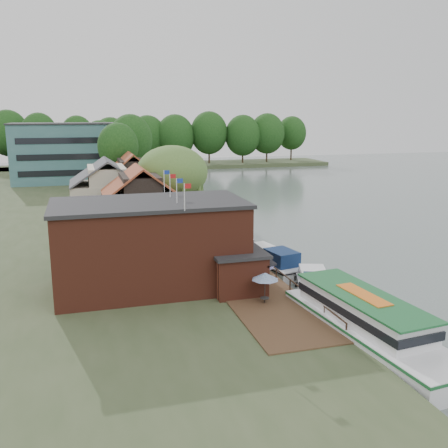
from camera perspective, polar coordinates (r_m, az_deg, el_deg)
ground at (r=48.02m, az=10.96°, el=-6.05°), size 260.00×260.00×0.00m
land_bank at (r=77.34m, az=-22.36°, el=0.67°), size 50.00×140.00×1.00m
quay_deck at (r=53.95m, az=-1.46°, el=-2.59°), size 6.00×50.00×0.10m
quay_rail at (r=55.02m, az=1.13°, el=-1.81°), size 0.20×49.00×1.00m
pub at (r=41.39m, az=-5.69°, el=-2.17°), size 20.00×11.00×7.30m
hotel_block at (r=110.72m, az=-16.64°, el=7.86°), size 25.40×12.40×12.30m
cottage_a at (r=55.64m, az=-9.53°, el=2.14°), size 8.60×7.60×8.50m
cottage_b at (r=65.25m, az=-13.18°, el=3.49°), size 9.60×8.60×8.50m
cottage_c at (r=74.42m, az=-10.48°, el=4.69°), size 7.60×7.60×8.50m
willow at (r=61.01m, az=-5.90°, el=4.06°), size 8.60×8.60×10.43m
umbrella_0 at (r=37.92m, az=4.70°, el=-7.27°), size 2.07×2.07×2.38m
umbrella_1 at (r=40.96m, az=4.24°, el=-5.75°), size 2.20×2.20×2.38m
umbrella_2 at (r=43.53m, az=2.86°, el=-4.62°), size 2.06×2.06×2.38m
umbrella_3 at (r=47.29m, az=1.79°, el=-3.21°), size 2.31×2.31×2.38m
umbrella_4 at (r=48.92m, az=0.79°, el=-2.67°), size 2.37×2.37×2.38m
umbrella_5 at (r=52.66m, az=0.19°, el=-1.57°), size 2.25×2.25×2.38m
cruiser_0 at (r=43.01m, az=10.34°, el=-6.65°), size 5.94×9.90×2.26m
cruiser_1 at (r=49.20m, az=5.32°, el=-3.90°), size 5.26×10.69×2.50m
cruiser_2 at (r=60.80m, az=2.04°, el=-0.74°), size 5.97×10.23×2.35m
cruiser_3 at (r=69.72m, az=-0.22°, el=1.12°), size 6.72×11.46×2.68m
cruiser_4 at (r=77.13m, az=-2.94°, el=2.13°), size 3.76×10.34×2.49m
tour_boat at (r=34.86m, az=16.26°, el=-10.64°), size 5.86×15.76×3.37m
swan at (r=36.45m, az=16.77°, el=-12.14°), size 0.44×0.44×0.44m
bank_tree_0 at (r=81.35m, az=-11.92°, el=6.79°), size 6.41×6.41×12.76m
bank_tree_1 at (r=89.48m, az=-10.55°, el=7.76°), size 7.57×7.57×14.08m
bank_tree_2 at (r=99.57m, az=-10.94°, el=7.88°), size 6.78×6.78×12.94m
bank_tree_3 at (r=118.90m, az=-13.92°, el=8.40°), size 7.87×7.87×12.70m
bank_tree_4 at (r=126.85m, az=-14.15°, el=8.50°), size 6.28×6.28×12.19m
bank_tree_5 at (r=136.72m, az=-13.44°, el=8.48°), size 6.97×6.97×10.65m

